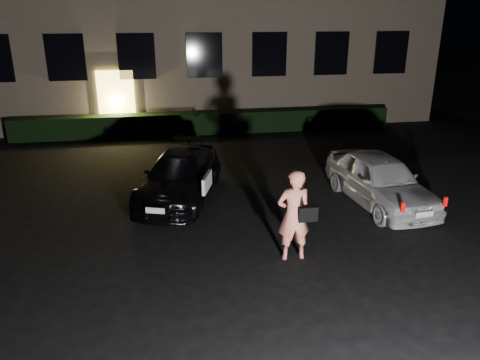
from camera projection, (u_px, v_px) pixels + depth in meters
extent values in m
plane|color=black|center=(260.00, 265.00, 9.19)|extent=(80.00, 80.00, 0.00)
cube|color=#FFDC5C|center=(117.00, 103.00, 18.35)|extent=(1.40, 0.10, 2.50)
cube|color=black|center=(66.00, 58.00, 17.48)|extent=(1.40, 0.10, 1.70)
cube|color=black|center=(137.00, 57.00, 17.88)|extent=(1.40, 0.10, 1.70)
cube|color=black|center=(204.00, 56.00, 18.28)|extent=(1.40, 0.10, 1.70)
cube|color=black|center=(269.00, 55.00, 18.68)|extent=(1.40, 0.10, 1.70)
cube|color=black|center=(331.00, 54.00, 19.08)|extent=(1.40, 0.10, 1.70)
cube|color=black|center=(391.00, 53.00, 19.48)|extent=(1.40, 0.10, 1.70)
cube|color=black|center=(207.00, 123.00, 18.76)|extent=(15.00, 0.70, 0.85)
imported|color=black|center=(180.00, 176.00, 12.31)|extent=(2.81, 4.39, 1.18)
cube|color=white|center=(207.00, 182.00, 11.44)|extent=(0.33, 0.83, 0.39)
cube|color=silver|center=(155.00, 211.00, 10.37)|extent=(0.42, 0.17, 0.13)
imported|color=silver|center=(380.00, 179.00, 11.88)|extent=(1.91, 3.93, 1.29)
cube|color=red|center=(403.00, 207.00, 10.08)|extent=(0.08, 0.06, 0.22)
cube|color=red|center=(446.00, 202.00, 10.35)|extent=(0.08, 0.06, 0.22)
cube|color=silver|center=(424.00, 214.00, 10.25)|extent=(0.43, 0.08, 0.13)
imported|color=#FF8A70|center=(294.00, 215.00, 9.13)|extent=(0.70, 0.47, 1.88)
cube|color=black|center=(307.00, 214.00, 9.03)|extent=(0.39, 0.18, 0.30)
cube|color=black|center=(301.00, 193.00, 8.90)|extent=(0.04, 0.06, 0.58)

